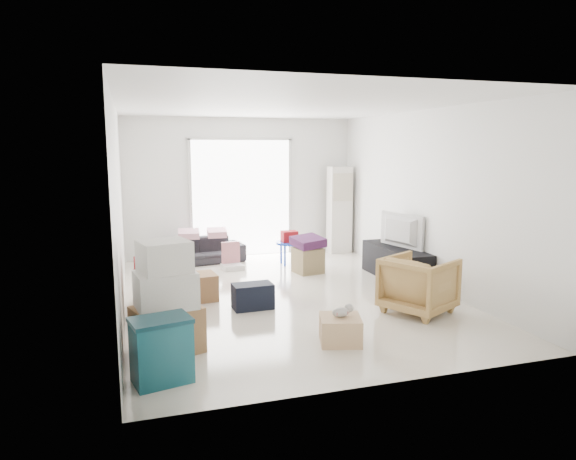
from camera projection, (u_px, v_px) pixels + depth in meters
The scene contains 21 objects.
room_shell at pixel (286, 203), 7.27m from camera, with size 4.98×6.48×3.18m.
sliding_door at pixel (242, 193), 10.09m from camera, with size 2.10×0.04×2.33m.
ac_tower at pixel (339, 210), 10.41m from camera, with size 0.45×0.30×1.75m, color silver.
tv_console at pixel (396, 263), 8.37m from camera, with size 0.47×1.57×0.52m, color black.
television at pixel (397, 244), 8.32m from camera, with size 0.95×0.55×0.12m, color black.
sofa at pixel (200, 246), 9.52m from camera, with size 1.61×0.47×0.63m, color black.
pillow_left at pixel (189, 227), 9.40m from camera, with size 0.40×0.31×0.13m, color #E9AABD.
pillow_right at pixel (217, 226), 9.54m from camera, with size 0.32×0.26×0.11m, color #E9AABD.
armchair at pixel (419, 282), 6.63m from camera, with size 0.79×0.74×0.81m, color tan.
storage_bins at pixel (161, 350), 4.66m from camera, with size 0.59×0.48×0.61m.
box_stack_a at pixel (166, 303), 5.32m from camera, with size 0.79×0.72×1.18m.
box_stack_b at pixel (160, 290), 6.45m from camera, with size 0.63×0.61×0.77m.
box_stack_c at pixel (159, 274), 7.11m from camera, with size 0.58×0.50×0.79m.
loose_box at pixel (200, 287), 7.22m from camera, with size 0.45×0.45×0.37m, color #895E3E.
duffel_bag at pixel (253, 296), 6.83m from camera, with size 0.53×0.32×0.34m, color black.
ottoman at pixel (308, 260), 8.79m from camera, with size 0.43×0.43×0.43m, color #917E54.
blanket at pixel (308, 244), 8.74m from camera, with size 0.47×0.47×0.14m, color #572255.
kids_table at pixel (289, 241), 9.37m from camera, with size 0.49×0.49×0.62m.
toy_walker at pixel (232, 262), 9.08m from camera, with size 0.39×0.35×0.47m.
wood_crate at pixel (340, 330), 5.63m from camera, with size 0.44×0.44×0.29m, color tan.
plush_bunny at pixel (343, 311), 5.61m from camera, with size 0.26×0.15×0.13m.
Camera 1 is at (-2.11, -6.92, 2.12)m, focal length 32.00 mm.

